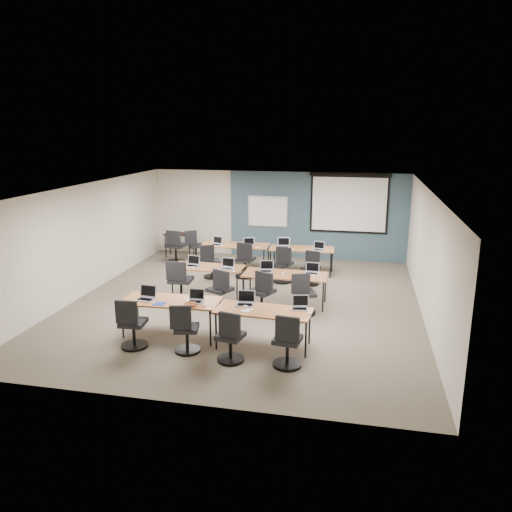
% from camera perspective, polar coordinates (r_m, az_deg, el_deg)
% --- Properties ---
extents(floor, '(8.00, 9.00, 0.02)m').
position_cam_1_polar(floor, '(11.81, -1.26, -5.37)').
color(floor, '#6B6354').
rests_on(floor, ground).
extents(ceiling, '(8.00, 9.00, 0.02)m').
position_cam_1_polar(ceiling, '(11.19, -1.33, 7.75)').
color(ceiling, white).
rests_on(ceiling, ground).
extents(wall_back, '(8.00, 0.04, 2.70)m').
position_cam_1_polar(wall_back, '(15.75, 2.48, 4.74)').
color(wall_back, beige).
rests_on(wall_back, ground).
extents(wall_front, '(8.00, 0.04, 2.70)m').
position_cam_1_polar(wall_front, '(7.31, -9.47, -7.07)').
color(wall_front, beige).
rests_on(wall_front, ground).
extents(wall_left, '(0.04, 9.00, 2.70)m').
position_cam_1_polar(wall_left, '(12.92, -18.83, 1.81)').
color(wall_left, beige).
rests_on(wall_left, ground).
extents(wall_right, '(0.04, 9.00, 2.70)m').
position_cam_1_polar(wall_right, '(11.22, 19.00, -0.04)').
color(wall_right, beige).
rests_on(wall_right, ground).
extents(blue_accent_panel, '(5.50, 0.04, 2.70)m').
position_cam_1_polar(blue_accent_panel, '(15.57, 7.02, 4.53)').
color(blue_accent_panel, '#3D5977').
rests_on(blue_accent_panel, wall_back).
extents(whiteboard, '(1.28, 0.03, 0.98)m').
position_cam_1_polar(whiteboard, '(15.71, 1.35, 5.10)').
color(whiteboard, silver).
rests_on(whiteboard, wall_back).
extents(projector_screen, '(2.40, 0.10, 1.82)m').
position_cam_1_polar(projector_screen, '(15.37, 10.60, 6.29)').
color(projector_screen, black).
rests_on(projector_screen, wall_back).
extents(training_table_front_left, '(1.91, 0.80, 0.73)m').
position_cam_1_polar(training_table_front_left, '(9.96, -9.66, -5.23)').
color(training_table_front_left, olive).
rests_on(training_table_front_left, floor).
extents(training_table_front_right, '(1.78, 0.74, 0.73)m').
position_cam_1_polar(training_table_front_right, '(9.32, 0.86, -6.44)').
color(training_table_front_right, brown).
rests_on(training_table_front_right, floor).
extents(training_table_mid_left, '(1.75, 0.73, 0.73)m').
position_cam_1_polar(training_table_mid_left, '(12.20, -5.55, -1.41)').
color(training_table_mid_left, brown).
rests_on(training_table_mid_left, floor).
extents(training_table_mid_right, '(1.94, 0.81, 0.73)m').
position_cam_1_polar(training_table_mid_right, '(11.55, 3.36, -2.26)').
color(training_table_mid_right, brown).
rests_on(training_table_mid_right, floor).
extents(training_table_back_left, '(1.92, 0.80, 0.73)m').
position_cam_1_polar(training_table_back_left, '(14.42, -2.35, 1.15)').
color(training_table_back_left, '#985E3D').
rests_on(training_table_back_left, floor).
extents(training_table_back_right, '(1.79, 0.75, 0.73)m').
position_cam_1_polar(training_table_back_right, '(14.04, 5.25, 0.72)').
color(training_table_back_right, '#A56A36').
rests_on(training_table_back_right, floor).
extents(laptop_0, '(0.35, 0.30, 0.27)m').
position_cam_1_polar(laptop_0, '(10.07, -12.41, -4.49)').
color(laptop_0, '#B8B8C7').
rests_on(laptop_0, training_table_front_left).
extents(mouse_0, '(0.06, 0.09, 0.03)m').
position_cam_1_polar(mouse_0, '(9.82, -11.57, -5.28)').
color(mouse_0, white).
rests_on(mouse_0, training_table_front_left).
extents(task_chair_0, '(0.51, 0.51, 0.99)m').
position_cam_1_polar(task_chair_0, '(9.63, -13.99, -7.96)').
color(task_chair_0, black).
rests_on(task_chair_0, floor).
extents(laptop_1, '(0.31, 0.26, 0.24)m').
position_cam_1_polar(laptop_1, '(9.79, -6.93, -4.85)').
color(laptop_1, '#B7B7B7').
rests_on(laptop_1, training_table_front_left).
extents(mouse_1, '(0.07, 0.11, 0.04)m').
position_cam_1_polar(mouse_1, '(9.57, -5.86, -5.56)').
color(mouse_1, white).
rests_on(mouse_1, training_table_front_left).
extents(task_chair_1, '(0.47, 0.47, 0.96)m').
position_cam_1_polar(task_chair_1, '(9.26, -8.08, -8.67)').
color(task_chair_1, black).
rests_on(task_chair_1, floor).
extents(laptop_2, '(0.34, 0.29, 0.26)m').
position_cam_1_polar(laptop_2, '(9.55, -1.23, -5.20)').
color(laptop_2, '#BABABC').
rests_on(laptop_2, training_table_front_right).
extents(mouse_2, '(0.07, 0.10, 0.03)m').
position_cam_1_polar(mouse_2, '(9.29, -0.48, -6.12)').
color(mouse_2, white).
rests_on(mouse_2, training_table_front_right).
extents(task_chair_2, '(0.49, 0.49, 0.97)m').
position_cam_1_polar(task_chair_2, '(8.83, -2.96, -9.67)').
color(task_chair_2, black).
rests_on(task_chair_2, floor).
extents(laptop_3, '(0.31, 0.27, 0.24)m').
position_cam_1_polar(laptop_3, '(9.38, 5.05, -5.66)').
color(laptop_3, '#B7B6C3').
rests_on(laptop_3, training_table_front_right).
extents(mouse_3, '(0.06, 0.10, 0.03)m').
position_cam_1_polar(mouse_3, '(9.17, 6.15, -6.50)').
color(mouse_3, white).
rests_on(mouse_3, training_table_front_right).
extents(task_chair_3, '(0.51, 0.51, 0.99)m').
position_cam_1_polar(task_chair_3, '(8.65, 3.60, -10.16)').
color(task_chair_3, black).
rests_on(task_chair_3, floor).
extents(laptop_4, '(0.32, 0.28, 0.25)m').
position_cam_1_polar(laptop_4, '(12.27, -7.25, -0.85)').
color(laptop_4, silver).
rests_on(laptop_4, training_table_mid_left).
extents(mouse_4, '(0.09, 0.12, 0.04)m').
position_cam_1_polar(mouse_4, '(12.10, -7.16, -1.30)').
color(mouse_4, white).
rests_on(mouse_4, training_table_mid_left).
extents(task_chair_4, '(0.58, 0.58, 1.05)m').
position_cam_1_polar(task_chair_4, '(11.80, -8.68, -3.32)').
color(task_chair_4, black).
rests_on(task_chair_4, floor).
extents(laptop_5, '(0.32, 0.28, 0.25)m').
position_cam_1_polar(laptop_5, '(11.97, -3.31, -1.15)').
color(laptop_5, '#AEAEB0').
rests_on(laptop_5, training_table_mid_left).
extents(mouse_5, '(0.09, 0.11, 0.04)m').
position_cam_1_polar(mouse_5, '(11.67, -2.53, -1.80)').
color(mouse_5, white).
rests_on(mouse_5, training_table_mid_left).
extents(task_chair_5, '(0.57, 0.53, 1.01)m').
position_cam_1_polar(task_chair_5, '(11.15, -4.10, -4.36)').
color(task_chair_5, black).
rests_on(task_chair_5, floor).
extents(laptop_6, '(0.32, 0.27, 0.24)m').
position_cam_1_polar(laptop_6, '(11.73, 1.18, -1.45)').
color(laptop_6, silver).
rests_on(laptop_6, training_table_mid_right).
extents(mouse_6, '(0.07, 0.10, 0.03)m').
position_cam_1_polar(mouse_6, '(11.57, 3.10, -1.96)').
color(mouse_6, white).
rests_on(mouse_6, training_table_mid_right).
extents(task_chair_6, '(0.58, 0.54, 1.02)m').
position_cam_1_polar(task_chair_6, '(10.96, 0.72, -4.63)').
color(task_chair_6, black).
rests_on(task_chair_6, floor).
extents(laptop_7, '(0.32, 0.27, 0.24)m').
position_cam_1_polar(laptop_7, '(11.62, 6.43, -1.70)').
color(laptop_7, '#A7A7B2').
rests_on(laptop_7, training_table_mid_right).
extents(mouse_7, '(0.06, 0.10, 0.03)m').
position_cam_1_polar(mouse_7, '(11.41, 6.55, -2.27)').
color(mouse_7, white).
rests_on(mouse_7, training_table_mid_right).
extents(task_chair_7, '(0.52, 0.50, 0.98)m').
position_cam_1_polar(task_chair_7, '(11.01, 5.45, -4.72)').
color(task_chair_7, black).
rests_on(task_chair_7, floor).
extents(laptop_8, '(0.30, 0.26, 0.23)m').
position_cam_1_polar(laptop_8, '(14.42, -4.48, 1.52)').
color(laptop_8, '#AFB0BA').
rests_on(laptop_8, training_table_back_left).
extents(mouse_8, '(0.08, 0.10, 0.03)m').
position_cam_1_polar(mouse_8, '(14.24, -3.91, 1.17)').
color(mouse_8, white).
rests_on(mouse_8, training_table_back_left).
extents(task_chair_8, '(0.49, 0.47, 0.95)m').
position_cam_1_polar(task_chair_8, '(13.67, -5.20, -0.94)').
color(task_chair_8, black).
rests_on(task_chair_8, floor).
extents(laptop_9, '(0.31, 0.27, 0.24)m').
position_cam_1_polar(laptop_9, '(14.20, -0.88, 1.36)').
color(laptop_9, '#B3B4BD').
rests_on(laptop_9, training_table_back_left).
extents(mouse_9, '(0.08, 0.10, 0.03)m').
position_cam_1_polar(mouse_9, '(14.01, 0.13, 0.98)').
color(mouse_9, white).
rests_on(mouse_9, training_table_back_left).
extents(task_chair_9, '(0.53, 0.53, 1.01)m').
position_cam_1_polar(task_chair_9, '(13.64, -1.28, -0.80)').
color(task_chair_9, black).
rests_on(task_chair_9, floor).
extents(laptop_10, '(0.35, 0.30, 0.26)m').
position_cam_1_polar(laptop_10, '(14.12, 3.14, 1.29)').
color(laptop_10, silver).
rests_on(laptop_10, training_table_back_right).
extents(mouse_10, '(0.07, 0.11, 0.04)m').
position_cam_1_polar(mouse_10, '(13.87, 4.20, 0.81)').
color(mouse_10, white).
rests_on(mouse_10, training_table_back_right).
extents(task_chair_10, '(0.53, 0.52, 1.00)m').
position_cam_1_polar(task_chair_10, '(13.23, 3.09, -1.31)').
color(task_chair_10, black).
rests_on(task_chair_10, floor).
extents(laptop_11, '(0.30, 0.25, 0.23)m').
position_cam_1_polar(laptop_11, '(13.85, 7.20, 0.91)').
color(laptop_11, silver).
rests_on(laptop_11, training_table_back_right).
extents(mouse_11, '(0.08, 0.10, 0.03)m').
position_cam_1_polar(mouse_11, '(13.77, 7.55, 0.61)').
color(mouse_11, white).
rests_on(mouse_11, training_table_back_right).
extents(task_chair_11, '(0.48, 0.46, 0.95)m').
position_cam_1_polar(task_chair_11, '(13.10, 6.31, -1.66)').
color(task_chair_11, black).
rests_on(task_chair_11, floor).
extents(blue_mousepad, '(0.25, 0.22, 0.01)m').
position_cam_1_polar(blue_mousepad, '(9.78, -11.00, -5.38)').
color(blue_mousepad, navy).
rests_on(blue_mousepad, training_table_front_left).
extents(snack_bowl, '(0.31, 0.31, 0.06)m').
position_cam_1_polar(snack_bowl, '(9.56, -7.59, -5.52)').
color(snack_bowl, brown).
rests_on(snack_bowl, training_table_front_left).
extents(snack_plate, '(0.23, 0.23, 0.01)m').
position_cam_1_polar(snack_plate, '(9.25, -1.16, -6.25)').
color(snack_plate, white).
rests_on(snack_plate, training_table_front_right).
extents(coffee_cup, '(0.07, 0.07, 0.06)m').
position_cam_1_polar(coffee_cup, '(9.29, -1.20, -5.95)').
color(coffee_cup, white).
rests_on(coffee_cup, snack_plate).
extents(utility_table, '(0.92, 0.51, 0.75)m').
position_cam_1_polar(utility_table, '(16.04, -8.76, 2.24)').
color(utility_table, black).
rests_on(utility_table, floor).
extents(spare_chair_a, '(0.51, 0.46, 0.95)m').
position_cam_1_polar(spare_chair_a, '(15.60, -7.04, 0.94)').
color(spare_chair_a, black).
rests_on(spare_chair_a, floor).
extents(spare_chair_b, '(0.56, 0.56, 1.04)m').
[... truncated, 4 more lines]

